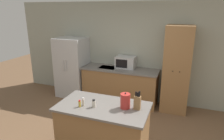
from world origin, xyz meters
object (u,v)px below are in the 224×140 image
object	(u,v)px
fire_extinguisher	(59,84)
microwave	(126,62)
spice_bottle_short_red	(80,104)
spice_bottle_amber_oil	(94,104)
knife_block	(137,102)
refrigerator	(72,67)
kettle	(125,101)
pantry_cabinet	(177,70)
spice_bottle_tall_dark	(83,102)

from	to	relation	value
fire_extinguisher	microwave	bearing A→B (deg)	1.86
spice_bottle_short_red	spice_bottle_amber_oil	distance (m)	0.22
spice_bottle_amber_oil	knife_block	bearing A→B (deg)	14.34
spice_bottle_amber_oil	fire_extinguisher	xyz separation A→B (m)	(-2.27, 2.23, -0.77)
refrigerator	spice_bottle_amber_oil	world-z (taller)	refrigerator
kettle	fire_extinguisher	xyz separation A→B (m)	(-2.73, 2.09, -0.83)
pantry_cabinet	knife_block	size ratio (longest dim) A/B	6.80
knife_block	spice_bottle_tall_dark	size ratio (longest dim) A/B	2.24
spice_bottle_amber_oil	refrigerator	bearing A→B (deg)	128.24
knife_block	spice_bottle_short_red	xyz separation A→B (m)	(-0.86, -0.24, -0.06)
spice_bottle_short_red	spice_bottle_tall_dark	bearing A→B (deg)	57.05
spice_bottle_tall_dark	fire_extinguisher	size ratio (longest dim) A/B	0.27
pantry_cabinet	spice_bottle_short_red	world-z (taller)	pantry_cabinet
microwave	spice_bottle_tall_dark	xyz separation A→B (m)	(-0.01, -2.31, -0.08)
knife_block	fire_extinguisher	distance (m)	3.67
refrigerator	spice_bottle_tall_dark	distance (m)	2.65
pantry_cabinet	knife_block	xyz separation A→B (m)	(-0.46, -2.04, 0.01)
spice_bottle_tall_dark	spice_bottle_amber_oil	distance (m)	0.18
refrigerator	knife_block	world-z (taller)	refrigerator
refrigerator	spice_bottle_amber_oil	distance (m)	2.74
spice_bottle_short_red	kettle	world-z (taller)	kettle
spice_bottle_amber_oil	fire_extinguisher	distance (m)	3.27
pantry_cabinet	spice_bottle_short_red	size ratio (longest dim) A/B	18.14
spice_bottle_tall_dark	microwave	bearing A→B (deg)	89.83
pantry_cabinet	fire_extinguisher	size ratio (longest dim) A/B	4.16
microwave	spice_bottle_amber_oil	world-z (taller)	microwave
refrigerator	spice_bottle_tall_dark	bearing A→B (deg)	-54.97
pantry_cabinet	spice_bottle_tall_dark	xyz separation A→B (m)	(-1.29, -2.22, -0.04)
spice_bottle_tall_dark	pantry_cabinet	bearing A→B (deg)	59.89
spice_bottle_tall_dark	knife_block	bearing A→B (deg)	12.50
spice_bottle_tall_dark	kettle	world-z (taller)	kettle
refrigerator	microwave	distance (m)	1.55
spice_bottle_amber_oil	spice_bottle_short_red	bearing A→B (deg)	-161.38
refrigerator	spice_bottle_short_red	world-z (taller)	refrigerator
refrigerator	pantry_cabinet	distance (m)	2.81
spice_bottle_short_red	spice_bottle_amber_oil	world-z (taller)	spice_bottle_amber_oil
microwave	spice_bottle_tall_dark	size ratio (longest dim) A/B	3.71
pantry_cabinet	spice_bottle_amber_oil	xyz separation A→B (m)	(-1.11, -2.21, -0.04)
refrigerator	spice_bottle_amber_oil	size ratio (longest dim) A/B	12.97
knife_block	fire_extinguisher	xyz separation A→B (m)	(-2.92, 2.06, -0.83)
fire_extinguisher	spice_bottle_short_red	bearing A→B (deg)	-48.23
microwave	fire_extinguisher	xyz separation A→B (m)	(-2.10, -0.07, -0.86)
spice_bottle_tall_dark	kettle	xyz separation A→B (m)	(0.64, 0.16, 0.06)
refrigerator	microwave	bearing A→B (deg)	5.72
spice_bottle_tall_dark	kettle	size ratio (longest dim) A/B	0.52
refrigerator	spice_bottle_short_red	distance (m)	2.67
spice_bottle_short_red	kettle	size ratio (longest dim) A/B	0.44
kettle	fire_extinguisher	bearing A→B (deg)	142.62
knife_block	spice_bottle_tall_dark	bearing A→B (deg)	-167.50
pantry_cabinet	spice_bottle_amber_oil	world-z (taller)	pantry_cabinet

